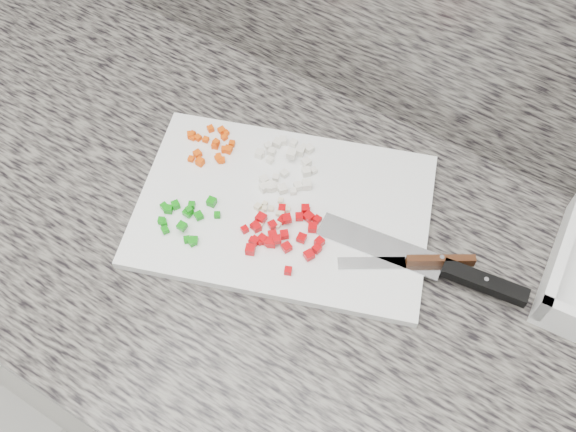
{
  "coord_description": "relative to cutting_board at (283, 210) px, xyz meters",
  "views": [
    {
      "loc": [
        0.26,
        1.08,
        1.66
      ],
      "look_at": [
        0.02,
        1.47,
        0.93
      ],
      "focal_mm": 40.0,
      "sensor_mm": 36.0,
      "label": 1
    }
  ],
  "objects": [
    {
      "name": "cutting_board",
      "position": [
        0.0,
        0.0,
        0.0
      ],
      "size": [
        0.47,
        0.39,
        0.01
      ],
      "primitive_type": "cube",
      "rotation": [
        0.0,
        0.0,
        0.34
      ],
      "color": "white",
      "rests_on": "countertop"
    },
    {
      "name": "garlic_pile",
      "position": [
        -0.01,
        -0.02,
        0.01
      ],
      "size": [
        0.05,
        0.06,
        0.01
      ],
      "color": "beige",
      "rests_on": "cutting_board"
    },
    {
      "name": "carrot_pile",
      "position": [
        -0.15,
        0.03,
        0.01
      ],
      "size": [
        0.08,
        0.08,
        0.02
      ],
      "color": "#EC4B05",
      "rests_on": "cutting_board"
    },
    {
      "name": "countertop",
      "position": [
        0.0,
        -0.05,
        -0.03
      ],
      "size": [
        3.96,
        0.64,
        0.04
      ],
      "primitive_type": "cube",
      "color": "#656159",
      "rests_on": "cabinet"
    },
    {
      "name": "cabinet",
      "position": [
        0.0,
        -0.05,
        -0.48
      ],
      "size": [
        3.92,
        0.62,
        0.86
      ],
      "primitive_type": "cube",
      "color": "white",
      "rests_on": "ground"
    },
    {
      "name": "paring_knife",
      "position": [
        0.2,
        0.02,
        0.01
      ],
      "size": [
        0.16,
        0.11,
        0.02
      ],
      "rotation": [
        0.0,
        0.0,
        0.56
      ],
      "color": "silver",
      "rests_on": "cutting_board"
    },
    {
      "name": "onion_pile",
      "position": [
        -0.03,
        0.06,
        0.01
      ],
      "size": [
        0.1,
        0.11,
        0.02
      ],
      "color": "white",
      "rests_on": "cutting_board"
    },
    {
      "name": "green_pepper_pile",
      "position": [
        -0.1,
        -0.09,
        0.01
      ],
      "size": [
        0.08,
        0.08,
        0.02
      ],
      "color": "#0C840C",
      "rests_on": "cutting_board"
    },
    {
      "name": "red_pepper_pile",
      "position": [
        0.02,
        -0.04,
        0.01
      ],
      "size": [
        0.11,
        0.11,
        0.02
      ],
      "color": "#BF0208",
      "rests_on": "cutting_board"
    },
    {
      "name": "chef_knife",
      "position": [
        0.24,
        0.03,
        0.01
      ],
      "size": [
        0.29,
        0.07,
        0.02
      ],
      "rotation": [
        0.0,
        0.0,
        0.13
      ],
      "color": "silver",
      "rests_on": "cutting_board"
    }
  ]
}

